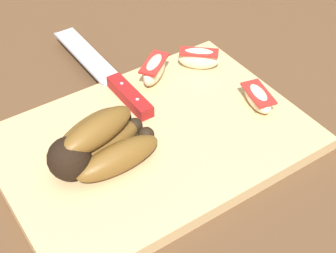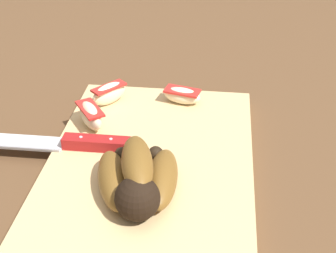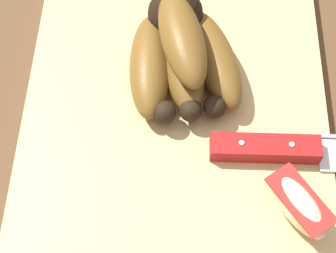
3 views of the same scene
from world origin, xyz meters
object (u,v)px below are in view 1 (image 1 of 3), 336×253
Objects in this scene: chefs_knife at (113,81)px; apple_wedge_far at (154,69)px; apple_wedge_near at (199,58)px; apple_wedge_middle at (258,98)px; banana_bunch at (97,144)px.

chefs_knife is 0.07m from apple_wedge_far.
apple_wedge_middle is (-0.02, 0.12, -0.00)m from apple_wedge_near.
banana_bunch is 2.10× the size of apple_wedge_far.
chefs_knife is (-0.09, -0.13, -0.02)m from banana_bunch.
apple_wedge_near is 0.08m from apple_wedge_far.
banana_bunch is 2.11× the size of apple_wedge_middle.
apple_wedge_far is (-0.15, -0.10, -0.01)m from banana_bunch.
chefs_knife is at bearing -23.23° from apple_wedge_far.
banana_bunch is 2.30× the size of apple_wedge_near.
chefs_knife is 4.40× the size of apple_wedge_near.
apple_wedge_near is at bearing 169.98° from apple_wedge_far.
banana_bunch reaches higher than apple_wedge_far.
banana_bunch reaches higher than chefs_knife.
apple_wedge_far is (0.08, -0.01, 0.00)m from apple_wedge_near.
apple_wedge_far reaches higher than chefs_knife.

